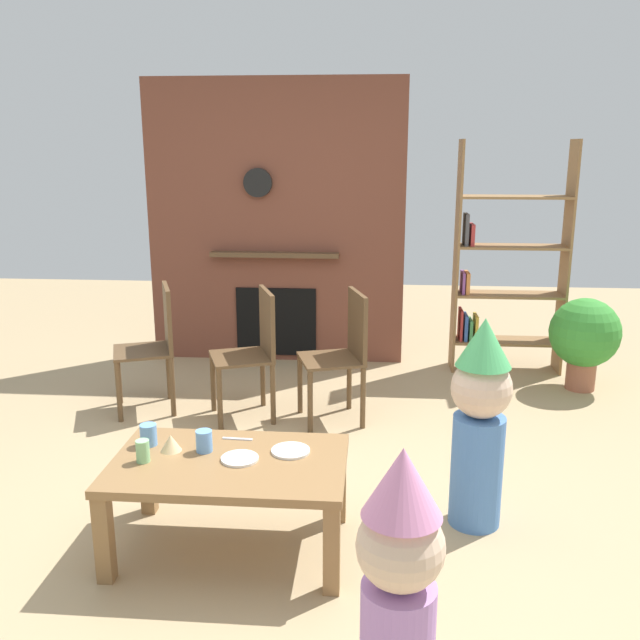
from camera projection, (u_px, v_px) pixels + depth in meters
ground_plane at (286, 504)px, 3.61m from camera, size 12.00×12.00×0.00m
brick_fireplace_feature at (276, 224)px, 5.86m from camera, size 2.20×0.28×2.40m
bookshelf at (503, 269)px, 5.60m from camera, size 0.90×0.28×1.90m
coffee_table at (229, 474)px, 3.13m from camera, size 1.07×0.67×0.45m
paper_cup_near_left at (148, 435)px, 3.26m from camera, size 0.08×0.08×0.10m
paper_cup_near_right at (143, 451)px, 3.09m from camera, size 0.06×0.06×0.10m
paper_cup_center at (204, 441)px, 3.19m from camera, size 0.08×0.08×0.10m
paper_plate_front at (240, 459)px, 3.12m from camera, size 0.17×0.17×0.01m
paper_plate_rear at (291, 451)px, 3.20m from camera, size 0.18×0.18×0.01m
birthday_cake_slice at (171, 443)px, 3.20m from camera, size 0.10×0.10×0.08m
table_fork at (237, 439)px, 3.33m from camera, size 0.15×0.02×0.01m
child_with_cone_hat at (399, 588)px, 2.10m from camera, size 0.27×0.27×0.99m
child_in_pink at (480, 418)px, 3.31m from camera, size 0.29×0.29×1.07m
dining_chair_left at (156, 340)px, 4.82m from camera, size 0.52×0.52×0.90m
dining_chair_middle at (254, 346)px, 4.68m from camera, size 0.51×0.51×0.90m
dining_chair_right at (344, 349)px, 4.62m from camera, size 0.50×0.50×0.90m
potted_plant_tall at (585, 336)px, 5.23m from camera, size 0.53×0.53×0.72m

